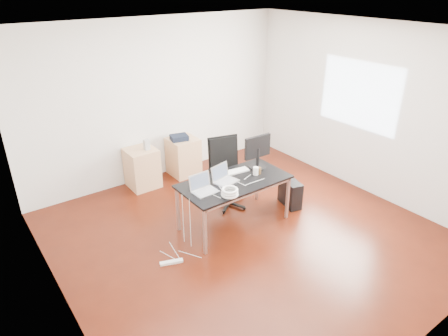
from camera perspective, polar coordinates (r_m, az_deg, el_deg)
room_shell at (r=5.20m, az=3.90°, el=3.48°), size 5.00×5.00×5.00m
desk at (r=5.73m, az=1.48°, el=-2.26°), size 1.60×0.80×0.73m
office_chair at (r=6.33m, az=0.38°, el=-0.13°), size 0.58×0.60×1.08m
filing_cabinet_left at (r=7.09m, az=-11.60°, el=0.00°), size 0.50×0.50×0.70m
filing_cabinet_right at (r=7.44m, az=-5.81°, el=1.66°), size 0.50×0.50×0.70m
pc_tower at (r=6.52m, az=9.43°, el=-3.50°), size 0.31×0.49×0.44m
wastebasket at (r=7.52m, az=-5.62°, el=0.18°), size 0.25×0.25×0.28m
power_strip at (r=5.36m, az=-7.51°, el=-13.19°), size 0.30×0.16×0.04m
laptop_left at (r=5.41m, az=-2.98°, el=-2.81°), size 0.34×0.26×0.23m
laptop_right at (r=5.66m, az=0.01°, el=-1.40°), size 0.38×0.32×0.23m
monitor at (r=6.00m, az=4.81°, el=2.56°), size 0.45×0.26×0.51m
keyboard at (r=5.94m, az=1.53°, el=-0.52°), size 0.45×0.20×0.02m
cup_white at (r=5.87m, az=4.55°, el=-0.41°), size 0.10×0.10×0.12m
cup_brown at (r=5.90m, az=4.97°, el=-0.36°), size 0.09×0.09×0.10m
cable_coil at (r=5.30m, az=0.82°, el=-3.46°), size 0.24×0.24×0.11m
power_adapter at (r=5.45m, az=1.10°, el=-3.05°), size 0.09×0.09×0.03m
speaker at (r=6.89m, az=-10.99°, el=3.29°), size 0.10×0.09×0.18m
navy_garment at (r=7.24m, az=-6.42°, el=4.34°), size 0.35×0.30×0.09m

